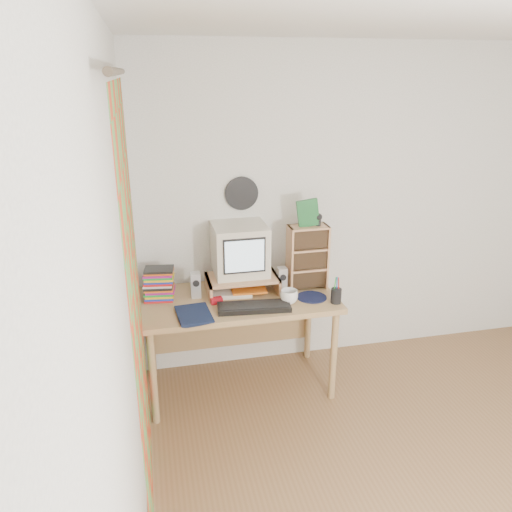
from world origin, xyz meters
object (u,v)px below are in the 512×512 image
cd_rack (307,257)px  diary (177,315)px  desk (237,310)px  crt_monitor (241,251)px  dvd_stack (159,281)px  mug (289,297)px  keyboard (254,307)px

cd_rack → diary: 1.06m
desk → diary: 0.56m
crt_monitor → dvd_stack: (-0.60, -0.05, -0.16)m
desk → mug: (0.33, -0.23, 0.18)m
dvd_stack → mug: bearing=-8.9°
crt_monitor → cd_rack: 0.50m
desk → mug: 0.44m
desk → cd_rack: (0.54, 0.01, 0.38)m
cd_rack → diary: size_ratio=1.80×
keyboard → desk: bearing=110.1°
desk → dvd_stack: 0.62m
crt_monitor → mug: size_ratio=3.10×
dvd_stack → mug: size_ratio=2.28×
crt_monitor → diary: (-0.50, -0.38, -0.28)m
crt_monitor → keyboard: 0.46m
dvd_stack → cd_rack: size_ratio=0.59×
desk → mug: mug is taller
desk → diary: (-0.45, -0.30, 0.16)m
desk → diary: size_ratio=5.24×
crt_monitor → cd_rack: bearing=-9.1°
dvd_stack → mug: 0.92m
diary → mug: bearing=0.1°
desk → mug: size_ratio=11.18×
keyboard → dvd_stack: size_ratio=1.75×
keyboard → diary: diary is taller
dvd_stack → crt_monitor: bearing=12.8°
dvd_stack → diary: size_ratio=1.07×
diary → keyboard: bearing=-2.1°
mug → dvd_stack: bearing=163.3°
desk → crt_monitor: size_ratio=3.61×
keyboard → diary: size_ratio=1.86×
crt_monitor → mug: 0.49m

